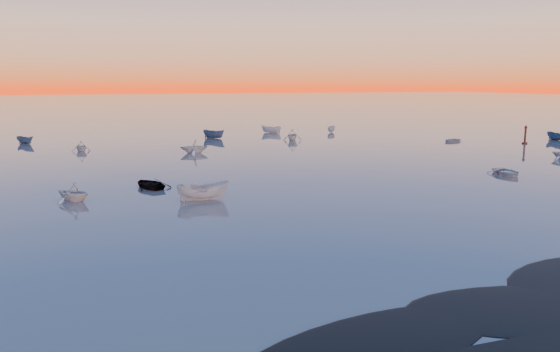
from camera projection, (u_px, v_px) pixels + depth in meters
name	position (u px, v px, depth m)	size (l,w,h in m)	color
ground	(182.00, 126.00, 117.92)	(600.00, 600.00, 0.00)	#6B6159
mud_lobes	(548.00, 306.00, 23.92)	(140.00, 6.00, 0.07)	black
moored_fleet	(237.00, 153.00, 74.18)	(124.00, 58.00, 1.20)	silver
boat_near_center	(203.00, 200.00, 45.18)	(4.35, 1.84, 1.50)	silver
channel_marker	(525.00, 136.00, 85.35)	(0.86, 0.86, 3.05)	#45170E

